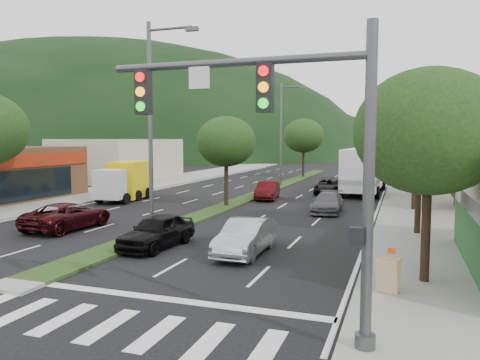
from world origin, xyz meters
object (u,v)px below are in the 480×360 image
at_px(traffic_signal, 294,137).
at_px(car_queue_d, 329,186).
at_px(tree_r_a, 429,132).
at_px(a_frame_sign, 388,272).
at_px(car_queue_b, 328,203).
at_px(box_truck, 126,182).
at_px(tree_r_e, 411,136).
at_px(tree_med_near, 226,142).
at_px(tree_r_b, 420,130).
at_px(streetlight_near, 154,118).
at_px(motorhome, 364,170).
at_px(sedan_silver, 246,237).
at_px(tree_r_c, 416,137).
at_px(tree_med_far, 304,136).
at_px(car_queue_c, 268,190).
at_px(car_queue_a, 157,231).
at_px(tree_r_d, 413,132).
at_px(streetlight_mid, 283,129).
at_px(suv_maroon, 68,216).

bearing_deg(traffic_signal, car_queue_d, 96.91).
xyz_separation_m(tree_r_a, a_frame_sign, (-1.04, -1.55, -4.07)).
xyz_separation_m(car_queue_b, box_truck, (-15.30, 1.11, 0.75)).
distance_m(tree_r_e, tree_med_near, 25.06).
xyz_separation_m(tree_r_b, a_frame_sign, (-1.04, -9.55, -4.28)).
relative_size(streetlight_near, motorhome, 1.00).
bearing_deg(tree_r_e, sedan_silver, -100.96).
height_order(traffic_signal, sedan_silver, traffic_signal).
height_order(streetlight_near, sedan_silver, streetlight_near).
distance_m(tree_r_c, sedan_silver, 16.02).
bearing_deg(car_queue_b, box_truck, 174.27).
bearing_deg(tree_med_far, car_queue_c, -85.80).
xyz_separation_m(streetlight_near, car_queue_b, (6.69, 9.79, -4.96)).
bearing_deg(tree_r_b, tree_med_far, 110.56).
height_order(car_queue_d, a_frame_sign, a_frame_sign).
bearing_deg(tree_r_b, traffic_signal, -102.37).
bearing_deg(car_queue_a, car_queue_b, 70.41).
height_order(tree_r_d, tree_med_far, tree_r_d).
height_order(car_queue_b, box_truck, box_truck).
xyz_separation_m(traffic_signal, car_queue_c, (-7.47, 24.33, -3.96)).
bearing_deg(sedan_silver, tree_r_c, 64.89).
height_order(streetlight_near, motorhome, streetlight_near).
relative_size(streetlight_mid, car_queue_b, 2.32).
relative_size(tree_med_far, car_queue_c, 1.66).
relative_size(tree_r_a, sedan_silver, 1.57).
distance_m(tree_r_d, tree_med_far, 18.44).
relative_size(tree_med_far, streetlight_mid, 0.69).
bearing_deg(car_queue_c, car_queue_b, -50.82).
bearing_deg(traffic_signal, sedan_silver, 115.72).
distance_m(tree_r_c, motorhome, 10.41).
relative_size(traffic_signal, tree_r_a, 1.06).
relative_size(tree_med_near, sedan_silver, 1.42).
height_order(tree_r_c, a_frame_sign, tree_r_c).
relative_size(suv_maroon, a_frame_sign, 3.64).
bearing_deg(tree_med_far, car_queue_d, -71.33).
distance_m(motorhome, a_frame_sign, 27.01).
height_order(tree_med_near, streetlight_mid, streetlight_mid).
distance_m(tree_r_e, box_truck, 29.57).
bearing_deg(suv_maroon, tree_r_e, -114.92).
xyz_separation_m(sedan_silver, car_queue_b, (1.48, 11.81, -0.07)).
bearing_deg(a_frame_sign, streetlight_near, 164.07).
distance_m(streetlight_near, sedan_silver, 7.42).
relative_size(tree_r_e, motorhome, 0.67).
distance_m(car_queue_a, motorhome, 24.46).
distance_m(car_queue_c, car_queue_d, 6.35).
height_order(tree_r_e, car_queue_c, tree_r_e).
bearing_deg(streetlight_mid, suv_maroon, -101.36).
distance_m(traffic_signal, tree_med_near, 21.53).
distance_m(traffic_signal, motorhome, 30.96).
bearing_deg(a_frame_sign, motorhome, 107.23).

